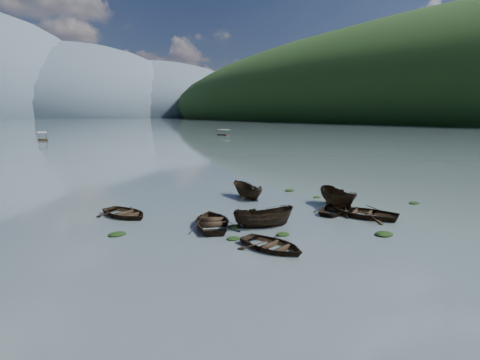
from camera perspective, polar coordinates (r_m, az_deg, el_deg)
ground_plane at (r=25.11m, az=15.41°, el=-8.53°), size 2400.00×2400.00×0.00m
right_hill_far at (r=533.03m, az=30.73°, el=7.85°), size 520.00×1200.00×190.00m
haze_mtn_c at (r=929.09m, az=-23.86°, el=8.76°), size 520.00×520.00×260.00m
haze_mtn_d at (r=975.98m, az=-13.27°, el=9.37°), size 520.00×520.00×220.00m
rowboat_0 at (r=22.45m, az=4.91°, el=-10.45°), size 3.93×4.83×0.88m
rowboat_1 at (r=26.79m, az=-4.20°, el=-7.00°), size 5.38×6.10×1.05m
rowboat_2 at (r=26.54m, az=3.58°, el=-7.16°), size 4.58×3.19×1.66m
rowboat_3 at (r=30.63m, az=18.41°, el=-5.31°), size 5.30×5.96×1.02m
rowboat_4 at (r=31.44m, az=14.68°, el=-4.73°), size 5.14×4.34×0.91m
rowboat_5 at (r=32.90m, az=14.67°, el=-4.07°), size 3.37×5.26×1.90m
rowboat_6 at (r=30.46m, az=-17.10°, el=-5.32°), size 4.47×5.28×0.93m
rowboat_8 at (r=35.35m, az=1.06°, el=-2.76°), size 1.82×4.31×1.64m
weed_clump_0 at (r=24.99m, az=6.55°, el=-8.32°), size 0.96×0.78×0.21m
weed_clump_1 at (r=24.04m, az=-1.02°, el=-9.00°), size 0.92×0.73×0.20m
weed_clump_2 at (r=26.53m, az=21.09°, el=-7.84°), size 1.28×1.03×0.28m
weed_clump_3 at (r=36.31m, az=11.62°, el=-2.62°), size 0.79×0.67×0.18m
weed_clump_4 at (r=36.62m, az=25.02°, el=-3.27°), size 1.03×0.82×0.21m
weed_clump_5 at (r=26.07m, az=-18.21°, el=-7.99°), size 1.17×0.94×0.25m
weed_clump_6 at (r=26.41m, az=-0.80°, el=-7.23°), size 1.03×0.86×0.21m
weed_clump_7 at (r=38.87m, az=7.55°, el=-1.66°), size 1.06×0.85×0.23m
pontoon_centre at (r=125.14m, az=-27.85°, el=5.33°), size 3.11×6.43×2.39m
pontoon_right at (r=138.80m, az=-2.52°, el=6.84°), size 3.15×5.48×1.97m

